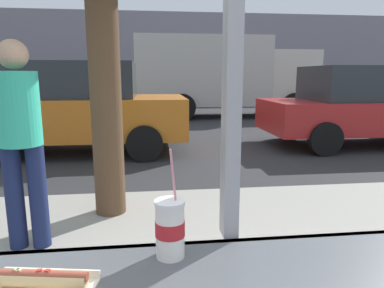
% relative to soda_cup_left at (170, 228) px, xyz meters
% --- Properties ---
extents(ground_plane, '(60.00, 60.00, 0.00)m').
position_rel_soda_cup_left_xyz_m(ground_plane, '(0.21, 8.05, -1.04)').
color(ground_plane, '#2D2D30').
extents(sidewalk_strip, '(16.00, 2.80, 0.12)m').
position_rel_soda_cup_left_xyz_m(sidewalk_strip, '(0.21, 1.65, -0.98)').
color(sidewalk_strip, '#9E998E').
rests_on(sidewalk_strip, ground).
extents(building_facade_far, '(28.00, 1.20, 4.83)m').
position_rel_soda_cup_left_xyz_m(building_facade_far, '(0.21, 19.00, 1.37)').
color(building_facade_far, gray).
rests_on(building_facade_far, ground).
extents(soda_cup_left, '(0.09, 0.09, 0.33)m').
position_rel_soda_cup_left_xyz_m(soda_cup_left, '(0.00, 0.00, 0.00)').
color(soda_cup_left, white).
rests_on(soda_cup_left, window_counter).
extents(hotdog_tray_far, '(0.27, 0.14, 0.05)m').
position_rel_soda_cup_left_xyz_m(hotdog_tray_far, '(-0.33, -0.13, -0.07)').
color(hotdog_tray_far, beige).
rests_on(hotdog_tray_far, window_counter).
extents(parked_car_orange, '(4.12, 2.07, 1.73)m').
position_rel_soda_cup_left_xyz_m(parked_car_orange, '(-1.44, 5.97, -0.16)').
color(parked_car_orange, orange).
rests_on(parked_car_orange, ground).
extents(parked_car_red, '(4.26, 1.99, 1.67)m').
position_rel_soda_cup_left_xyz_m(parked_car_red, '(4.46, 5.97, -0.19)').
color(parked_car_red, red).
rests_on(parked_car_red, ground).
extents(box_truck, '(6.36, 2.44, 2.80)m').
position_rel_soda_cup_left_xyz_m(box_truck, '(2.53, 11.58, 0.50)').
color(box_truck, beige).
rests_on(box_truck, ground).
extents(pedestrian, '(0.32, 0.32, 1.63)m').
position_rel_soda_cup_left_xyz_m(pedestrian, '(-1.04, 1.79, 0.01)').
color(pedestrian, '#1A234C').
rests_on(pedestrian, sidewalk_strip).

